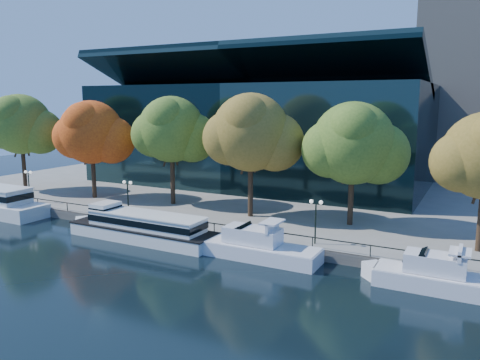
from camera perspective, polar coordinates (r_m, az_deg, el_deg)
The scene contains 15 objects.
ground at distance 46.35m, azimuth -10.59°, elevation -7.74°, with size 160.00×160.00×0.00m, color black.
promenade at distance 77.27m, azimuth 6.29°, elevation -0.26°, with size 90.00×67.08×1.00m.
railing at distance 48.31m, azimuth -8.28°, elevation -4.57°, with size 88.20×0.08×0.99m.
convention_building at distance 73.70m, azimuth 2.18°, elevation 5.59°, with size 50.00×24.57×21.43m.
tour_boat at distance 47.97m, azimuth -12.24°, elevation -5.45°, with size 17.49×3.90×3.32m.
cruiser_near at distance 41.64m, azimuth 1.61°, elevation -7.99°, with size 12.26×3.16×3.55m.
cruiser_far at distance 37.71m, azimuth 22.63°, elevation -10.69°, with size 10.52×2.92×3.44m.
tree_0 at distance 72.93m, azimuth -25.12°, elevation 6.03°, with size 10.55×8.65×13.68m.
tree_1 at distance 63.95m, azimuth -17.59°, elevation 5.41°, with size 10.28×8.43×12.79m.
tree_2 at distance 57.78m, azimuth -8.26°, elevation 5.95°, with size 10.10×8.29×13.31m.
tree_3 at distance 50.81m, azimuth 1.45°, elevation 5.61°, with size 10.66×8.74×13.59m.
tree_4 at distance 48.64m, azimuth 13.78°, elevation 4.15°, with size 10.50×8.61×12.68m.
lamp_0 at distance 64.70m, azimuth -24.38°, elevation 0.13°, with size 1.26×0.36×4.03m.
lamp_1 at distance 53.02m, azimuth -13.54°, elevation -1.21°, with size 1.26×0.36×4.03m.
lamp_2 at distance 42.25m, azimuth 9.23°, elevation -3.81°, with size 1.26×0.36×4.03m.
Camera 1 is at (27.67, -34.55, 13.72)m, focal length 35.00 mm.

